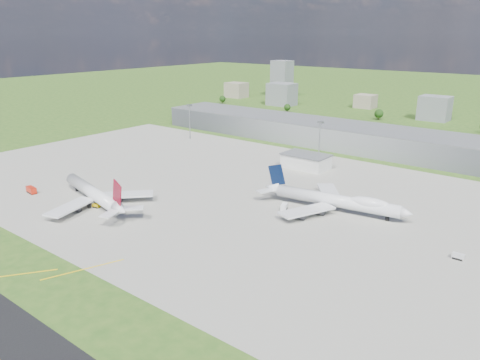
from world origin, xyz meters
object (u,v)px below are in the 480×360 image
Objects in this scene: tug_yellow at (96,206)px; van_white_near at (284,207)px; airliner_blue_quad at (336,201)px; airliner_red_twin at (95,194)px; fire_truck at (31,190)px; van_white_far at (458,257)px.

van_white_near reaches higher than tug_yellow.
airliner_blue_quad is 109.36m from tug_yellow.
airliner_red_twin is 40.08m from fire_truck.
airliner_blue_quad reaches higher than van_white_near.
airliner_red_twin is 155.69m from van_white_far.
fire_truck is 195.56m from van_white_far.
airliner_blue_quad reaches higher than fire_truck.
tug_yellow is 0.92× the size of van_white_far.
van_white_near is (73.33, 48.78, -3.56)m from airliner_red_twin.
airliner_blue_quad is at bearing -77.52° from van_white_near.
airliner_blue_quad is at bearing -132.78° from airliner_red_twin.
airliner_red_twin is at bearing -162.33° from van_white_far.
fire_truck reaches higher than van_white_near.
airliner_blue_quad is 18.36× the size of tug_yellow.
fire_truck reaches higher than van_white_far.
tug_yellow is at bearing 163.46° from airliner_red_twin.
airliner_red_twin reaches higher than fire_truck.
tug_yellow is at bearing 17.43° from fire_truck.
fire_truck is (-130.94, -72.51, -3.40)m from airliner_blue_quad.
van_white_near is at bearing 34.62° from fire_truck.
airliner_red_twin reaches higher than van_white_near.
van_white_far is at bearing -114.11° from van_white_near.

